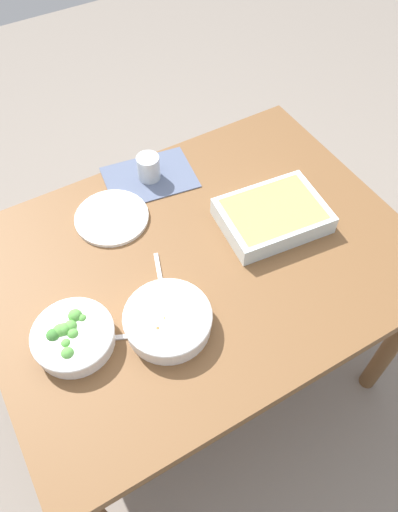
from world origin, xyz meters
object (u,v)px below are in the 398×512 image
side_plate (112,217)px  drink_cup (149,169)px  stew_bowl (168,320)px  baking_dish (274,216)px  spoon_by_broccoli (115,338)px  broccoli_bowl (73,336)px  spoon_by_stew (162,286)px

side_plate → drink_cup: bearing=-150.5°
stew_bowl → baking_dish: 0.45m
spoon_by_broccoli → drink_cup: bearing=-125.4°
baking_dish → spoon_by_broccoli: size_ratio=1.92×
stew_bowl → broccoli_bowl: bearing=-19.2°
spoon_by_broccoli → side_plate: bearing=-113.0°
stew_bowl → spoon_by_stew: stew_bowl is taller
broccoli_bowl → baking_dish: (-0.65, -0.07, 0.00)m
drink_cup → side_plate: size_ratio=0.39×
broccoli_bowl → side_plate: size_ratio=0.93×
spoon_by_stew → stew_bowl: bearing=70.9°
stew_bowl → broccoli_bowl: (0.22, -0.08, -0.00)m
drink_cup → side_plate: 0.20m
broccoli_bowl → side_plate: (-0.25, -0.33, -0.02)m
baking_dish → stew_bowl: bearing=19.4°
broccoli_bowl → spoon_by_stew: broccoli_bowl is taller
broccoli_bowl → spoon_by_broccoli: size_ratio=1.22×
spoon_by_stew → spoon_by_broccoli: same height
side_plate → spoon_by_broccoli: (0.16, 0.37, -0.00)m
baking_dish → spoon_by_broccoli: bearing=11.4°
baking_dish → side_plate: 0.48m
side_plate → broccoli_bowl: bearing=53.2°
broccoli_bowl → spoon_by_broccoli: broccoli_bowl is taller
baking_dish → drink_cup: drink_cup is taller
stew_bowl → baking_dish: size_ratio=0.70×
side_plate → baking_dish: bearing=147.8°
stew_bowl → side_plate: stew_bowl is taller
side_plate → spoon_by_broccoli: bearing=67.0°
broccoli_bowl → spoon_by_stew: (-0.26, -0.04, -0.03)m
spoon_by_stew → spoon_by_broccoli: size_ratio=1.02×
drink_cup → baking_dish: bearing=122.9°
stew_bowl → drink_cup: (-0.20, -0.50, 0.01)m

